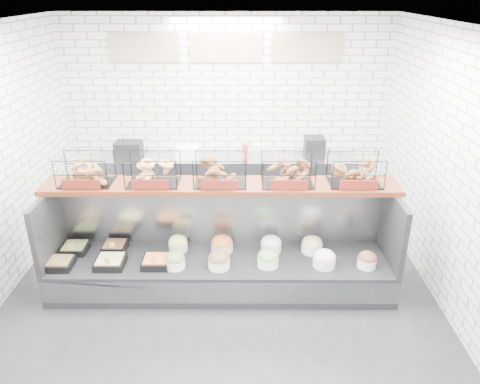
{
  "coord_description": "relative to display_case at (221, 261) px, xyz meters",
  "views": [
    {
      "loc": [
        0.25,
        -4.42,
        3.35
      ],
      "look_at": [
        0.22,
        0.45,
        1.18
      ],
      "focal_mm": 35.0,
      "sensor_mm": 36.0,
      "label": 1
    }
  ],
  "objects": [
    {
      "name": "ground",
      "position": [
        0.0,
        -0.34,
        -0.33
      ],
      "size": [
        5.5,
        5.5,
        0.0
      ],
      "primitive_type": "plane",
      "color": "black",
      "rests_on": "ground"
    },
    {
      "name": "display_case",
      "position": [
        0.0,
        0.0,
        0.0
      ],
      "size": [
        4.0,
        0.9,
        1.2
      ],
      "color": "black",
      "rests_on": "ground"
    },
    {
      "name": "room_shell",
      "position": [
        0.0,
        0.26,
        1.73
      ],
      "size": [
        5.02,
        5.51,
        3.01
      ],
      "color": "white",
      "rests_on": "ground"
    },
    {
      "name": "prep_counter",
      "position": [
        -0.01,
        2.09,
        0.14
      ],
      "size": [
        4.0,
        0.6,
        1.2
      ],
      "color": "#93969B",
      "rests_on": "ground"
    },
    {
      "name": "bagel_shelf",
      "position": [
        -0.0,
        0.18,
        1.05
      ],
      "size": [
        4.1,
        0.5,
        0.4
      ],
      "color": "#451C0E",
      "rests_on": "display_case"
    }
  ]
}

